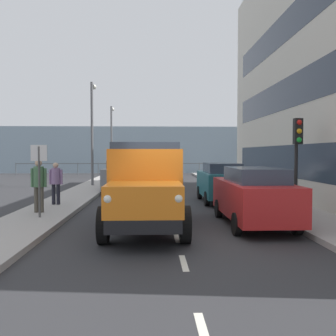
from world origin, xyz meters
TOP-DOWN VIEW (x-y plane):
  - ground_plane at (0.00, -9.65)m, footprint 80.00×80.00m
  - sidewalk_left at (-4.32, -9.65)m, footprint 2.01×38.56m
  - sidewalk_right at (4.32, -9.65)m, footprint 2.01×38.56m
  - road_centreline_markings at (0.00, -9.63)m, footprint 0.12×35.45m
  - sea_horizon at (0.00, -31.92)m, footprint 80.00×0.80m
  - seawall_railing at (-0.00, -28.32)m, footprint 28.08×0.08m
  - truck_vintage_orange at (0.80, -0.85)m, footprint 2.17×5.64m
  - car_red_kerbside_near at (-2.37, -1.70)m, footprint 1.76×4.48m
  - car_teal_kerbside_1 at (-2.37, -7.03)m, footprint 1.77×3.97m
  - car_grey_oppositeside_0 at (2.37, -12.33)m, footprint 1.96×4.37m
  - car_silver_oppositeside_1 at (2.37, -18.46)m, footprint 1.81×4.58m
  - pedestrian_strolling at (4.44, -3.51)m, footprint 0.53×0.34m
  - pedestrian_by_lamp at (4.38, -5.51)m, footprint 0.53×0.34m
  - traffic_light_near at (-4.42, -3.67)m, footprint 0.28×0.41m
  - lamp_post_promenade at (4.39, -14.66)m, footprint 0.32×1.14m
  - lamp_post_far at (4.19, -23.92)m, footprint 0.32×1.14m
  - street_sign at (4.13, -2.53)m, footprint 0.50×0.07m

SIDE VIEW (x-z plane):
  - ground_plane at x=0.00m, z-range 0.00..0.00m
  - road_centreline_markings at x=0.00m, z-range 0.00..0.01m
  - sidewalk_left at x=-4.32m, z-range 0.00..0.15m
  - sidewalk_right at x=4.32m, z-range 0.00..0.15m
  - car_teal_kerbside_1 at x=-2.37m, z-range 0.03..1.75m
  - car_red_kerbside_near at x=-2.37m, z-range 0.04..1.76m
  - car_silver_oppositeside_1 at x=2.37m, z-range 0.04..1.76m
  - car_grey_oppositeside_0 at x=2.37m, z-range 0.04..1.76m
  - seawall_railing at x=0.00m, z-range 0.32..1.52m
  - pedestrian_by_lamp at x=4.38m, z-range 0.29..1.92m
  - truck_vintage_orange at x=0.80m, z-range -0.04..2.39m
  - pedestrian_strolling at x=4.44m, z-range 0.31..2.09m
  - street_sign at x=4.13m, z-range 0.56..2.81m
  - traffic_light_near at x=-4.42m, z-range 0.87..4.07m
  - sea_horizon at x=0.00m, z-range 0.00..5.00m
  - lamp_post_far at x=4.19m, z-range 0.76..6.80m
  - lamp_post_promenade at x=4.39m, z-range 0.77..7.17m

